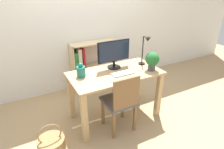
# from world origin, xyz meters

# --- Properties ---
(ground_plane) EXTENTS (10.00, 10.00, 0.00)m
(ground_plane) POSITION_xyz_m (0.00, 0.00, 0.00)
(ground_plane) COLOR tan
(wall_back) EXTENTS (8.00, 0.05, 2.60)m
(wall_back) POSITION_xyz_m (0.00, 1.19, 1.30)
(wall_back) COLOR silver
(wall_back) RESTS_ON ground_plane
(desk) EXTENTS (1.28, 0.67, 0.74)m
(desk) POSITION_xyz_m (0.00, 0.00, 0.59)
(desk) COLOR tan
(desk) RESTS_ON ground_plane
(monitor) EXTENTS (0.50, 0.19, 0.40)m
(monitor) POSITION_xyz_m (0.06, 0.16, 0.97)
(monitor) COLOR black
(monitor) RESTS_ON desk
(keyboard) EXTENTS (0.30, 0.13, 0.02)m
(keyboard) POSITION_xyz_m (0.06, -0.09, 0.75)
(keyboard) COLOR #B2B2B7
(keyboard) RESTS_ON desk
(vase) EXTENTS (0.12, 0.12, 0.20)m
(vase) POSITION_xyz_m (-0.46, 0.10, 0.82)
(vase) COLOR #1E7266
(vase) RESTS_ON desk
(desk_lamp) EXTENTS (0.10, 0.19, 0.44)m
(desk_lamp) POSITION_xyz_m (0.50, 0.02, 1.01)
(desk_lamp) COLOR black
(desk_lamp) RESTS_ON desk
(potted_plant) EXTENTS (0.19, 0.19, 0.26)m
(potted_plant) POSITION_xyz_m (0.49, -0.17, 0.89)
(potted_plant) COLOR #4C4C51
(potted_plant) RESTS_ON desk
(chair) EXTENTS (0.40, 0.40, 0.86)m
(chair) POSITION_xyz_m (-0.08, -0.31, 0.47)
(chair) COLOR #4C4C51
(chair) RESTS_ON ground_plane
(bookshelf) EXTENTS (0.87, 0.28, 0.90)m
(bookshelf) POSITION_xyz_m (-0.06, 1.02, 0.42)
(bookshelf) COLOR #D8BC8C
(bookshelf) RESTS_ON ground_plane
(basket) EXTENTS (0.33, 0.33, 0.40)m
(basket) POSITION_xyz_m (-1.01, -0.24, 0.10)
(basket) COLOR #997547
(basket) RESTS_ON ground_plane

